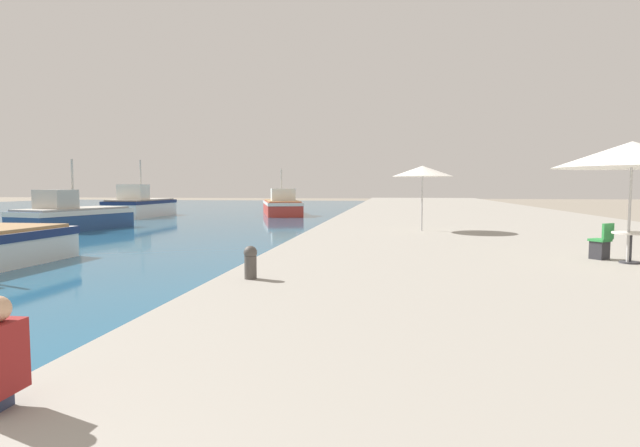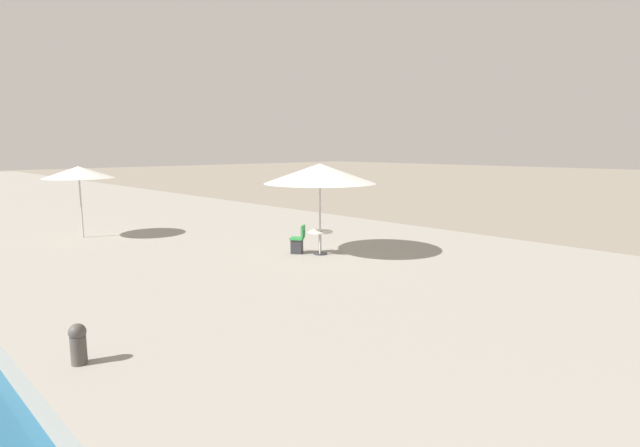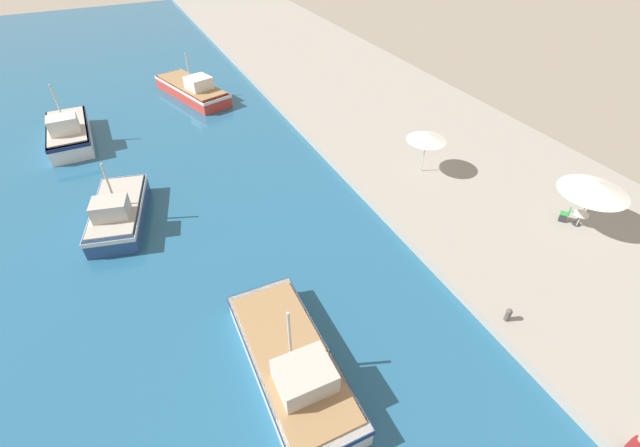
% 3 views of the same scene
% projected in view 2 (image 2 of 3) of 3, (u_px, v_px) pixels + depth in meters
% --- Properties ---
extents(quay_promenade, '(16.00, 90.00, 0.56)m').
position_uv_depth(quay_promenade, '(50.00, 203.00, 32.65)').
color(quay_promenade, gray).
rests_on(quay_promenade, ground_plane).
extents(cafe_umbrella_pink, '(3.46, 3.46, 2.86)m').
position_uv_depth(cafe_umbrella_pink, '(320.00, 174.00, 15.28)').
color(cafe_umbrella_pink, '#B7B7B7').
rests_on(cafe_umbrella_pink, quay_promenade).
extents(cafe_umbrella_white, '(2.49, 2.49, 2.66)m').
position_uv_depth(cafe_umbrella_white, '(79.00, 172.00, 18.33)').
color(cafe_umbrella_white, '#B7B7B7').
rests_on(cafe_umbrella_white, quay_promenade).
extents(cafe_table, '(0.80, 0.80, 0.74)m').
position_uv_depth(cafe_table, '(320.00, 238.00, 15.70)').
color(cafe_table, '#333338').
rests_on(cafe_table, quay_promenade).
extents(cafe_chair_left, '(0.58, 0.58, 0.91)m').
position_uv_depth(cafe_chair_left, '(298.00, 243.00, 15.86)').
color(cafe_chair_left, '#2D2D33').
rests_on(cafe_chair_left, quay_promenade).
extents(mooring_bollard, '(0.26, 0.26, 0.65)m').
position_uv_depth(mooring_bollard, '(78.00, 343.00, 7.73)').
color(mooring_bollard, '#4C4742').
rests_on(mooring_bollard, quay_promenade).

